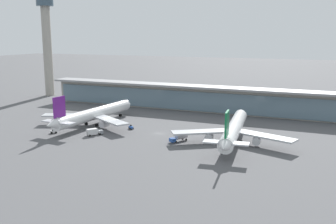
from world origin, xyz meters
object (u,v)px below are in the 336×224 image
(airliner_left_stand, at_px, (93,114))
(control_tower, at_px, (47,38))
(service_truck_by_tail_blue, at_px, (179,137))
(airliner_centre_stand, at_px, (234,129))
(service_truck_near_nose_white, at_px, (54,131))
(service_truck_mid_apron_grey, at_px, (94,132))
(service_truck_under_wing_blue, at_px, (131,127))

(airliner_left_stand, distance_m, control_tower, 115.55)
(airliner_left_stand, height_order, service_truck_by_tail_blue, airliner_left_stand)
(airliner_centre_stand, bearing_deg, control_tower, 155.11)
(airliner_left_stand, distance_m, service_truck_near_nose_white, 22.86)
(service_truck_mid_apron_grey, bearing_deg, service_truck_under_wing_blue, 60.94)
(service_truck_near_nose_white, xyz_separation_m, service_truck_under_wing_blue, (28.45, 21.29, 0.00))
(airliner_centre_stand, height_order, service_truck_mid_apron_grey, airliner_centre_stand)
(service_truck_under_wing_blue, bearing_deg, airliner_left_stand, -179.51)
(airliner_centre_stand, bearing_deg, service_truck_near_nose_white, -167.33)
(service_truck_under_wing_blue, bearing_deg, airliner_centre_stand, -3.99)
(airliner_left_stand, xyz_separation_m, service_truck_mid_apron_grey, (11.51, -16.99, -3.86))
(airliner_left_stand, bearing_deg, service_truck_near_nose_white, -109.31)
(airliner_left_stand, distance_m, airliner_centre_stand, 71.70)
(service_truck_mid_apron_grey, relative_size, service_truck_by_tail_blue, 0.85)
(service_truck_near_nose_white, relative_size, service_truck_by_tail_blue, 0.37)
(service_truck_near_nose_white, xyz_separation_m, control_tower, (-77.66, 90.45, 40.87))
(airliner_left_stand, height_order, service_truck_mid_apron_grey, airliner_left_stand)
(airliner_left_stand, xyz_separation_m, service_truck_under_wing_blue, (21.05, 0.18, -4.68))
(service_truck_under_wing_blue, bearing_deg, service_truck_by_tail_blue, -20.81)
(service_truck_under_wing_blue, height_order, service_truck_mid_apron_grey, service_truck_mid_apron_grey)
(service_truck_near_nose_white, bearing_deg, control_tower, 130.65)
(service_truck_near_nose_white, height_order, service_truck_by_tail_blue, service_truck_by_tail_blue)
(airliner_left_stand, height_order, control_tower, control_tower)
(airliner_left_stand, xyz_separation_m, service_truck_by_tail_blue, (50.27, -10.92, -3.85))
(airliner_left_stand, xyz_separation_m, airliner_centre_stand, (71.62, -3.35, 0.00))
(service_truck_under_wing_blue, distance_m, service_truck_by_tail_blue, 31.27)
(service_truck_mid_apron_grey, distance_m, control_tower, 135.58)
(service_truck_under_wing_blue, xyz_separation_m, service_truck_mid_apron_grey, (-9.54, -17.17, 0.82))
(service_truck_under_wing_blue, xyz_separation_m, control_tower, (-106.10, 69.16, 40.87))
(service_truck_by_tail_blue, bearing_deg, service_truck_mid_apron_grey, -171.10)
(airliner_centre_stand, relative_size, service_truck_by_tail_blue, 7.63)
(airliner_centre_stand, xyz_separation_m, service_truck_under_wing_blue, (-50.57, 3.53, -4.68))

